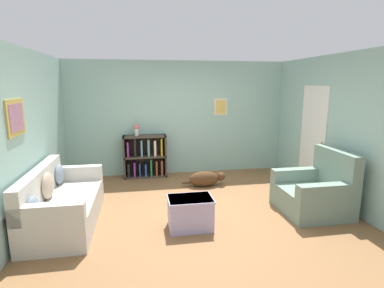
% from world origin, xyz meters
% --- Properties ---
extents(ground_plane, '(14.00, 14.00, 0.00)m').
position_xyz_m(ground_plane, '(0.00, 0.00, 0.00)').
color(ground_plane, brown).
extents(wall_back, '(5.60, 0.13, 2.60)m').
position_xyz_m(wall_back, '(0.00, 2.25, 1.30)').
color(wall_back, '#93BCB2').
rests_on(wall_back, ground_plane).
extents(wall_left, '(0.13, 5.00, 2.60)m').
position_xyz_m(wall_left, '(-2.55, -0.00, 1.30)').
color(wall_left, '#93BCB2').
rests_on(wall_left, ground_plane).
extents(wall_right, '(0.16, 5.00, 2.60)m').
position_xyz_m(wall_right, '(2.55, 0.02, 1.29)').
color(wall_right, '#93BCB2').
rests_on(wall_right, ground_plane).
extents(couch, '(0.87, 1.88, 0.87)m').
position_xyz_m(couch, '(-2.08, -0.17, 0.32)').
color(couch, beige).
rests_on(couch, ground_plane).
extents(bookshelf, '(0.95, 0.34, 0.95)m').
position_xyz_m(bookshelf, '(-0.79, 2.03, 0.46)').
color(bookshelf, '#42382D').
rests_on(bookshelf, ground_plane).
extents(recliner_chair, '(0.99, 1.03, 1.03)m').
position_xyz_m(recliner_chair, '(1.93, -0.41, 0.34)').
color(recliner_chair, gray).
rests_on(recliner_chair, ground_plane).
extents(coffee_table, '(0.65, 0.47, 0.47)m').
position_xyz_m(coffee_table, '(-0.21, -0.63, 0.25)').
color(coffee_table, '#ADA3CC').
rests_on(coffee_table, ground_plane).
extents(dog, '(0.91, 0.29, 0.32)m').
position_xyz_m(dog, '(0.41, 1.12, 0.16)').
color(dog, '#472D19').
rests_on(dog, ground_plane).
extents(vase, '(0.12, 0.12, 0.26)m').
position_xyz_m(vase, '(-0.97, 2.01, 1.10)').
color(vase, silver).
rests_on(vase, bookshelf).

